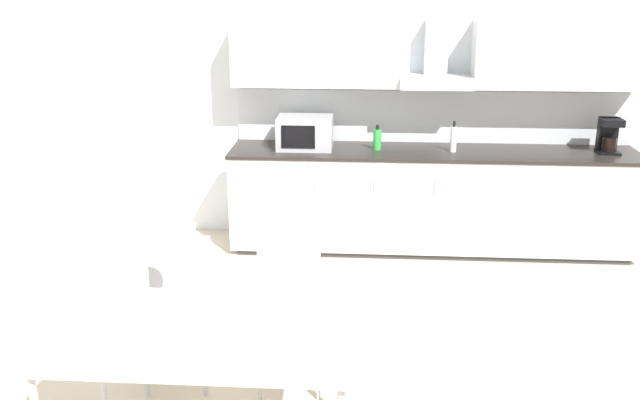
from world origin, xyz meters
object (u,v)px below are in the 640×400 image
(dining_table, at_px, (203,337))
(bottle_green, at_px, (377,139))
(bottle_white, at_px, (453,139))
(pendant_lamp, at_px, (192,144))
(chair_far_right, at_px, (289,299))
(chair_far_left, at_px, (179,296))
(microwave, at_px, (305,133))
(coffee_maker, at_px, (609,135))

(dining_table, bearing_deg, bottle_green, 74.24)
(bottle_white, distance_m, pendant_lamp, 3.44)
(bottle_white, bearing_deg, chair_far_right, -118.32)
(bottle_white, height_order, bottle_green, bottle_white)
(chair_far_left, bearing_deg, bottle_white, 49.87)
(microwave, bearing_deg, coffee_maker, 0.58)
(chair_far_left, bearing_deg, coffee_maker, 35.48)
(bottle_green, height_order, pendant_lamp, pendant_lamp)
(chair_far_right, height_order, pendant_lamp, pendant_lamp)
(coffee_maker, height_order, chair_far_right, coffee_maker)
(microwave, bearing_deg, chair_far_right, -87.51)
(bottle_green, height_order, chair_far_right, bottle_green)
(microwave, distance_m, chair_far_left, 2.36)
(coffee_maker, xyz_separation_m, pendant_lamp, (-2.83, -3.08, 0.61))
(microwave, xyz_separation_m, bottle_green, (0.63, 0.00, -0.05))
(pendant_lamp, bearing_deg, dining_table, 53.13)
(dining_table, bearing_deg, chair_far_left, 112.75)
(bottle_white, bearing_deg, chair_far_left, -130.13)
(chair_far_left, height_order, pendant_lamp, pendant_lamp)
(coffee_maker, height_order, chair_far_left, coffee_maker)
(bottle_green, distance_m, chair_far_left, 2.58)
(dining_table, xyz_separation_m, chair_far_left, (-0.34, 0.82, -0.18))
(chair_far_right, bearing_deg, bottle_green, 76.57)
(chair_far_right, bearing_deg, pendant_lamp, -111.85)
(dining_table, xyz_separation_m, pendant_lamp, (-0.00, -0.00, 0.96))
(dining_table, relative_size, chair_far_left, 1.71)
(bottle_white, bearing_deg, pendant_lamp, -116.64)
(bottle_white, distance_m, chair_far_right, 2.55)
(microwave, xyz_separation_m, bottle_white, (1.28, -0.03, -0.03))
(bottle_green, xyz_separation_m, dining_table, (-0.86, -3.05, -0.29))
(microwave, relative_size, coffee_maker, 1.60)
(pendant_lamp, bearing_deg, chair_far_left, 112.75)
(bottle_green, distance_m, pendant_lamp, 3.24)
(microwave, distance_m, pendant_lamp, 3.12)
(coffee_maker, bearing_deg, pendant_lamp, -132.60)
(coffee_maker, distance_m, chair_far_right, 3.41)
(coffee_maker, bearing_deg, bottle_white, -177.38)
(microwave, height_order, bottle_white, microwave)
(bottle_green, relative_size, chair_far_right, 0.25)
(bottle_green, xyz_separation_m, pendant_lamp, (-0.86, -3.05, 0.67))
(bottle_white, relative_size, bottle_green, 1.23)
(chair_far_left, bearing_deg, chair_far_right, 0.00)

